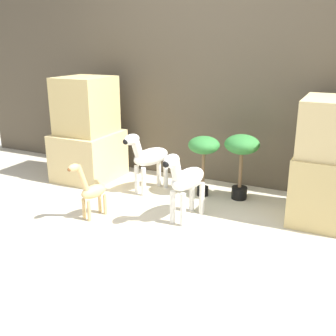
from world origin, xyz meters
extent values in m
plane|color=beige|center=(0.00, 0.00, 0.00)|extent=(14.00, 14.00, 0.00)
cube|color=brown|center=(0.00, 1.69, 1.10)|extent=(6.40, 0.08, 2.20)
cube|color=#DBC184|center=(-1.25, 1.13, 0.26)|extent=(0.60, 0.67, 0.51)
cube|color=#D1B775|center=(-1.25, 1.13, 0.81)|extent=(0.50, 0.56, 0.60)
cube|color=#D1B775|center=(1.25, 1.13, 0.29)|extent=(0.60, 0.67, 0.58)
cylinder|color=white|center=(0.18, 0.47, 0.14)|extent=(0.05, 0.05, 0.29)
cylinder|color=white|center=(0.08, 0.49, 0.14)|extent=(0.05, 0.05, 0.29)
cylinder|color=white|center=(0.23, 0.78, 0.14)|extent=(0.05, 0.05, 0.29)
cylinder|color=white|center=(0.13, 0.79, 0.14)|extent=(0.05, 0.05, 0.29)
ellipsoid|color=white|center=(0.16, 0.63, 0.36)|extent=(0.24, 0.46, 0.17)
cylinder|color=white|center=(0.13, 0.45, 0.49)|extent=(0.11, 0.15, 0.22)
ellipsoid|color=white|center=(0.12, 0.39, 0.58)|extent=(0.12, 0.19, 0.11)
sphere|color=black|center=(0.11, 0.31, 0.57)|extent=(0.05, 0.05, 0.05)
cube|color=black|center=(0.13, 0.45, 0.50)|extent=(0.03, 0.09, 0.18)
cylinder|color=white|center=(-0.44, 0.92, 0.14)|extent=(0.05, 0.05, 0.29)
cylinder|color=white|center=(-0.53, 0.96, 0.14)|extent=(0.05, 0.05, 0.29)
cylinder|color=white|center=(-0.34, 1.21, 0.14)|extent=(0.05, 0.05, 0.29)
cylinder|color=white|center=(-0.44, 1.25, 0.14)|extent=(0.05, 0.05, 0.29)
ellipsoid|color=white|center=(-0.44, 1.08, 0.36)|extent=(0.30, 0.47, 0.17)
cylinder|color=white|center=(-0.50, 0.91, 0.49)|extent=(0.13, 0.16, 0.22)
ellipsoid|color=white|center=(-0.52, 0.85, 0.58)|extent=(0.15, 0.20, 0.11)
sphere|color=black|center=(-0.54, 0.78, 0.57)|extent=(0.05, 0.05, 0.05)
cube|color=black|center=(-0.50, 0.91, 0.50)|extent=(0.05, 0.09, 0.18)
cylinder|color=tan|center=(-0.57, 0.21, 0.09)|extent=(0.03, 0.03, 0.18)
cylinder|color=tan|center=(-0.64, 0.23, 0.09)|extent=(0.03, 0.03, 0.18)
cylinder|color=tan|center=(-0.53, 0.39, 0.09)|extent=(0.03, 0.03, 0.18)
cylinder|color=tan|center=(-0.59, 0.40, 0.09)|extent=(0.03, 0.03, 0.18)
ellipsoid|color=tan|center=(-0.58, 0.31, 0.23)|extent=(0.17, 0.28, 0.11)
cylinder|color=tan|center=(-0.61, 0.20, 0.38)|extent=(0.08, 0.13, 0.26)
ellipsoid|color=tan|center=(-0.63, 0.13, 0.49)|extent=(0.08, 0.12, 0.06)
sphere|color=brown|center=(-0.64, 0.08, 0.49)|extent=(0.03, 0.03, 0.03)
cylinder|color=black|center=(0.43, 1.26, 0.06)|extent=(0.15, 0.15, 0.12)
cylinder|color=brown|center=(0.43, 1.26, 0.29)|extent=(0.03, 0.03, 0.33)
ellipsoid|color=#337F38|center=(0.43, 1.26, 0.54)|extent=(0.33, 0.33, 0.18)
cylinder|color=black|center=(0.08, 1.18, 0.04)|extent=(0.11, 0.11, 0.09)
cylinder|color=brown|center=(0.08, 1.18, 0.26)|extent=(0.03, 0.03, 0.34)
ellipsoid|color=#337F38|center=(0.08, 1.18, 0.51)|extent=(0.30, 0.30, 0.17)
camera|label=1|loc=(1.36, -2.24, 1.46)|focal=42.00mm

